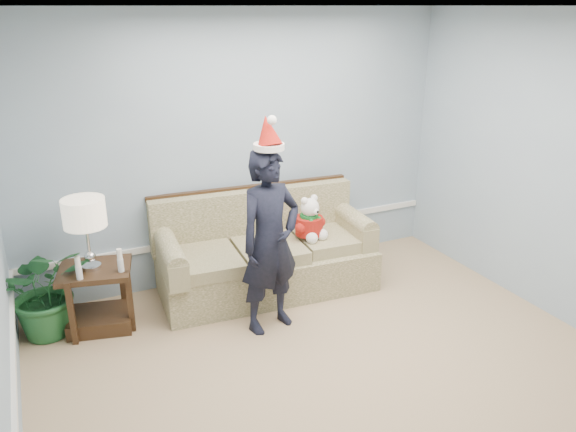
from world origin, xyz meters
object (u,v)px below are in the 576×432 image
(side_table, at_px, (99,304))
(sofa, at_px, (264,255))
(teddy_bear, at_px, (310,223))
(man, at_px, (270,242))
(houseplant, at_px, (46,290))
(table_lamp, at_px, (85,216))

(side_table, bearing_deg, sofa, 2.65)
(side_table, height_order, teddy_bear, teddy_bear)
(man, bearing_deg, houseplant, 145.62)
(side_table, height_order, table_lamp, table_lamp)
(man, xyz_separation_m, teddy_bear, (0.67, 0.56, -0.14))
(houseplant, distance_m, teddy_bear, 2.47)
(side_table, distance_m, houseplant, 0.45)
(side_table, distance_m, teddy_bear, 2.10)
(houseplant, height_order, man, man)
(sofa, distance_m, man, 0.88)
(man, height_order, teddy_bear, man)
(sofa, bearing_deg, table_lamp, -173.34)
(sofa, distance_m, teddy_bear, 0.56)
(table_lamp, relative_size, houseplant, 0.75)
(sofa, xyz_separation_m, teddy_bear, (0.43, -0.15, 0.33))
(side_table, bearing_deg, man, -24.56)
(sofa, height_order, houseplant, sofa)
(table_lamp, bearing_deg, sofa, 2.49)
(side_table, distance_m, man, 1.63)
(side_table, bearing_deg, table_lamp, 170.37)
(side_table, bearing_deg, teddy_bear, -2.15)
(sofa, xyz_separation_m, man, (-0.24, -0.71, 0.46))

